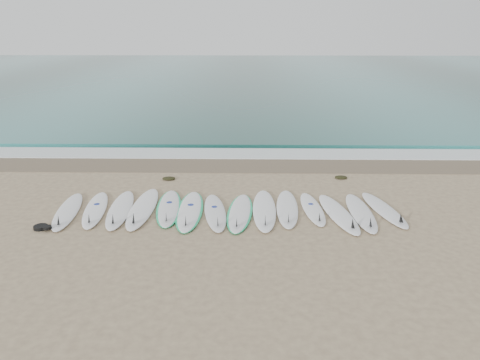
{
  "coord_description": "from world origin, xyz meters",
  "views": [
    {
      "loc": [
        0.52,
        -10.95,
        4.54
      ],
      "look_at": [
        0.3,
        1.35,
        0.4
      ],
      "focal_mm": 35.0,
      "sensor_mm": 36.0,
      "label": 1
    }
  ],
  "objects_px": {
    "surfboard_0": "(67,211)",
    "leash_coil": "(42,227)",
    "surfboard_7": "(240,213)",
    "surfboard_13": "(385,210)"
  },
  "relations": [
    {
      "from": "surfboard_0",
      "to": "surfboard_13",
      "type": "relative_size",
      "value": 1.03
    },
    {
      "from": "surfboard_0",
      "to": "leash_coil",
      "type": "bearing_deg",
      "value": -112.39
    },
    {
      "from": "leash_coil",
      "to": "surfboard_13",
      "type": "bearing_deg",
      "value": 8.26
    },
    {
      "from": "surfboard_0",
      "to": "surfboard_7",
      "type": "bearing_deg",
      "value": -8.04
    },
    {
      "from": "surfboard_7",
      "to": "surfboard_13",
      "type": "distance_m",
      "value": 3.67
    },
    {
      "from": "surfboard_0",
      "to": "leash_coil",
      "type": "xyz_separation_m",
      "value": [
        -0.24,
        -0.94,
        -0.01
      ]
    },
    {
      "from": "surfboard_7",
      "to": "surfboard_13",
      "type": "height_order",
      "value": "surfboard_7"
    },
    {
      "from": "surfboard_7",
      "to": "surfboard_13",
      "type": "xyz_separation_m",
      "value": [
        3.67,
        0.23,
        0.01
      ]
    },
    {
      "from": "surfboard_0",
      "to": "surfboard_13",
      "type": "xyz_separation_m",
      "value": [
        8.0,
        0.25,
        -0.0
      ]
    },
    {
      "from": "surfboard_0",
      "to": "surfboard_7",
      "type": "distance_m",
      "value": 4.33
    }
  ]
}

